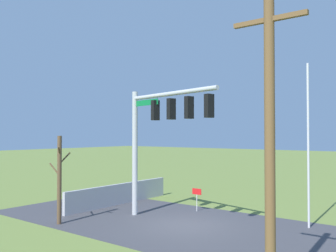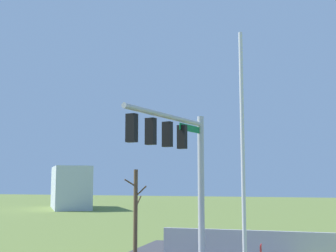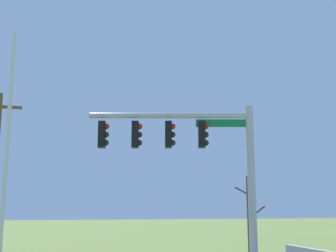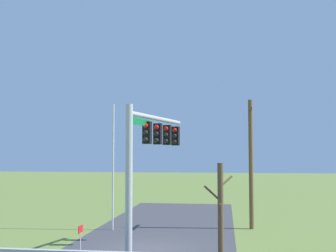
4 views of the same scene
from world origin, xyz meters
name	(u,v)px [view 2 (image 2 of 4)]	position (x,y,z in m)	size (l,w,h in m)	color
retaining_fence	(246,243)	(5.93, -1.75, 0.60)	(0.20, 8.03, 1.21)	#A8A8AD
signal_mast	(180,155)	(1.46, 0.25, 4.56)	(5.80, 1.58, 6.34)	#B2B5BA
flagpole	(243,176)	(-4.58, -2.95, 3.66)	(0.10, 0.10, 7.32)	silver
bare_tree	(136,211)	(4.77, 3.36, 2.10)	(1.27, 1.02, 4.07)	brown
distant_building	(70,187)	(34.87, 23.38, 2.61)	(10.40, 4.24, 5.22)	silver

